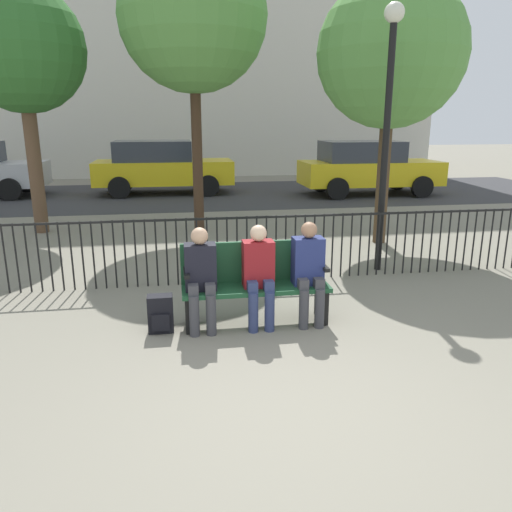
{
  "coord_description": "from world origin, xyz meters",
  "views": [
    {
      "loc": [
        -0.85,
        -3.44,
        2.25
      ],
      "look_at": [
        0.0,
        1.78,
        0.8
      ],
      "focal_mm": 35.0,
      "sensor_mm": 36.0,
      "label": 1
    }
  ],
  "objects_px": {
    "parked_car_1": "(367,167)",
    "lamp_post": "(388,101)",
    "tree_2": "(21,50)",
    "seated_person_1": "(259,271)",
    "park_bench": "(255,280)",
    "tree_0": "(193,16)",
    "backpack": "(161,314)",
    "tree_1": "(391,54)",
    "seated_person_0": "(201,274)",
    "seated_person_2": "(309,268)",
    "parked_car_2": "(161,166)"
  },
  "relations": [
    {
      "from": "parked_car_1",
      "to": "lamp_post",
      "type": "bearing_deg",
      "value": -109.97
    },
    {
      "from": "tree_2",
      "to": "lamp_post",
      "type": "bearing_deg",
      "value": -32.04
    },
    {
      "from": "seated_person_1",
      "to": "park_bench",
      "type": "bearing_deg",
      "value": 100.36
    },
    {
      "from": "park_bench",
      "to": "tree_2",
      "type": "relative_size",
      "value": 0.35
    },
    {
      "from": "seated_person_1",
      "to": "tree_0",
      "type": "xyz_separation_m",
      "value": [
        -0.4,
        5.25,
        3.5
      ]
    },
    {
      "from": "seated_person_1",
      "to": "tree_2",
      "type": "bearing_deg",
      "value": 123.4
    },
    {
      "from": "backpack",
      "to": "tree_1",
      "type": "distance_m",
      "value": 6.2
    },
    {
      "from": "seated_person_0",
      "to": "seated_person_2",
      "type": "relative_size",
      "value": 0.98
    },
    {
      "from": "backpack",
      "to": "lamp_post",
      "type": "xyz_separation_m",
      "value": [
        3.27,
        1.86,
        2.3
      ]
    },
    {
      "from": "seated_person_1",
      "to": "tree_2",
      "type": "relative_size",
      "value": 0.24
    },
    {
      "from": "lamp_post",
      "to": "seated_person_0",
      "type": "bearing_deg",
      "value": -146.54
    },
    {
      "from": "backpack",
      "to": "tree_1",
      "type": "xyz_separation_m",
      "value": [
        3.99,
        3.55,
        3.14
      ]
    },
    {
      "from": "seated_person_2",
      "to": "parked_car_2",
      "type": "xyz_separation_m",
      "value": [
        -1.84,
        10.73,
        0.2
      ]
    },
    {
      "from": "backpack",
      "to": "parked_car_2",
      "type": "height_order",
      "value": "parked_car_2"
    },
    {
      "from": "tree_2",
      "to": "parked_car_2",
      "type": "height_order",
      "value": "tree_2"
    },
    {
      "from": "seated_person_1",
      "to": "backpack",
      "type": "relative_size",
      "value": 2.78
    },
    {
      "from": "seated_person_1",
      "to": "backpack",
      "type": "distance_m",
      "value": 1.17
    },
    {
      "from": "seated_person_2",
      "to": "tree_0",
      "type": "distance_m",
      "value": 6.38
    },
    {
      "from": "seated_person_1",
      "to": "tree_1",
      "type": "relative_size",
      "value": 0.25
    },
    {
      "from": "park_bench",
      "to": "seated_person_1",
      "type": "height_order",
      "value": "seated_person_1"
    },
    {
      "from": "seated_person_2",
      "to": "tree_1",
      "type": "distance_m",
      "value": 5.04
    },
    {
      "from": "backpack",
      "to": "tree_2",
      "type": "xyz_separation_m",
      "value": [
        -2.54,
        5.5,
        3.31
      ]
    },
    {
      "from": "backpack",
      "to": "tree_1",
      "type": "relative_size",
      "value": 0.09
    },
    {
      "from": "tree_2",
      "to": "seated_person_0",
      "type": "bearing_deg",
      "value": -61.48
    },
    {
      "from": "seated_person_0",
      "to": "tree_1",
      "type": "xyz_separation_m",
      "value": [
        3.54,
        3.55,
        2.71
      ]
    },
    {
      "from": "tree_1",
      "to": "tree_2",
      "type": "height_order",
      "value": "tree_2"
    },
    {
      "from": "park_bench",
      "to": "parked_car_2",
      "type": "distance_m",
      "value": 10.68
    },
    {
      "from": "park_bench",
      "to": "seated_person_1",
      "type": "xyz_separation_m",
      "value": [
        0.02,
        -0.13,
        0.15
      ]
    },
    {
      "from": "seated_person_0",
      "to": "tree_1",
      "type": "relative_size",
      "value": 0.25
    },
    {
      "from": "park_bench",
      "to": "seated_person_2",
      "type": "height_order",
      "value": "seated_person_2"
    },
    {
      "from": "tree_1",
      "to": "parked_car_2",
      "type": "xyz_separation_m",
      "value": [
        -4.18,
        7.18,
        -2.5
      ]
    },
    {
      "from": "seated_person_0",
      "to": "seated_person_1",
      "type": "xyz_separation_m",
      "value": [
        0.64,
        0.0,
        0.0
      ]
    },
    {
      "from": "tree_0",
      "to": "parked_car_1",
      "type": "distance_m",
      "value": 7.59
    },
    {
      "from": "park_bench",
      "to": "tree_0",
      "type": "relative_size",
      "value": 0.3
    },
    {
      "from": "tree_2",
      "to": "lamp_post",
      "type": "distance_m",
      "value": 6.93
    },
    {
      "from": "tree_1",
      "to": "parked_car_2",
      "type": "height_order",
      "value": "tree_1"
    },
    {
      "from": "parked_car_1",
      "to": "parked_car_2",
      "type": "bearing_deg",
      "value": 168.77
    },
    {
      "from": "seated_person_1",
      "to": "parked_car_2",
      "type": "distance_m",
      "value": 10.81
    },
    {
      "from": "seated_person_1",
      "to": "lamp_post",
      "type": "relative_size",
      "value": 0.3
    },
    {
      "from": "parked_car_1",
      "to": "parked_car_2",
      "type": "xyz_separation_m",
      "value": [
        -6.23,
        1.24,
        0.0
      ]
    },
    {
      "from": "seated_person_2",
      "to": "tree_2",
      "type": "distance_m",
      "value": 7.49
    },
    {
      "from": "seated_person_0",
      "to": "seated_person_2",
      "type": "bearing_deg",
      "value": 0.07
    },
    {
      "from": "lamp_post",
      "to": "parked_car_1",
      "type": "distance_m",
      "value": 8.29
    },
    {
      "from": "tree_0",
      "to": "tree_1",
      "type": "relative_size",
      "value": 1.2
    },
    {
      "from": "seated_person_0",
      "to": "backpack",
      "type": "distance_m",
      "value": 0.63
    },
    {
      "from": "seated_person_2",
      "to": "tree_0",
      "type": "bearing_deg",
      "value": 100.41
    },
    {
      "from": "seated_person_0",
      "to": "tree_2",
      "type": "bearing_deg",
      "value": 118.52
    },
    {
      "from": "backpack",
      "to": "tree_2",
      "type": "bearing_deg",
      "value": 114.79
    },
    {
      "from": "parked_car_1",
      "to": "parked_car_2",
      "type": "height_order",
      "value": "same"
    },
    {
      "from": "backpack",
      "to": "tree_0",
      "type": "xyz_separation_m",
      "value": [
        0.69,
        5.24,
        3.94
      ]
    }
  ]
}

